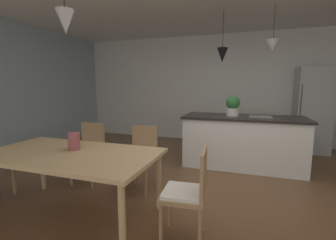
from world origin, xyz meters
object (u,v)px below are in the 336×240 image
object	(u,v)px
dining_table	(70,158)
vase_on_dining_table	(74,141)
chair_far_left	(89,150)
kitchen_island	(243,141)
potted_plant_on_island	(233,106)
chair_kitchen_end	(189,191)
chair_far_right	(141,156)
refrigerator	(312,110)

from	to	relation	value
dining_table	vase_on_dining_table	size ratio (longest dim) A/B	9.77
dining_table	chair_far_left	world-z (taller)	chair_far_left
chair_far_left	vase_on_dining_table	bearing A→B (deg)	-62.43
kitchen_island	potted_plant_on_island	world-z (taller)	potted_plant_on_island
chair_kitchen_end	dining_table	bearing A→B (deg)	-179.82
chair_far_left	kitchen_island	distance (m)	2.59
chair_far_right	chair_far_left	size ratio (longest dim) A/B	1.00
dining_table	refrigerator	xyz separation A→B (m)	(3.13, 3.78, 0.25)
refrigerator	kitchen_island	bearing A→B (deg)	-133.04
dining_table	chair_kitchen_end	world-z (taller)	chair_kitchen_end
kitchen_island	chair_far_right	bearing A→B (deg)	-132.84
dining_table	potted_plant_on_island	size ratio (longest dim) A/B	5.23
chair_kitchen_end	chair_far_right	world-z (taller)	same
potted_plant_on_island	vase_on_dining_table	xyz separation A→B (m)	(-1.58, -2.18, -0.27)
chair_far_right	potted_plant_on_island	xyz separation A→B (m)	(1.13, 1.42, 0.61)
dining_table	refrigerator	size ratio (longest dim) A/B	1.03
dining_table	kitchen_island	size ratio (longest dim) A/B	0.92
chair_far_right	refrigerator	size ratio (longest dim) A/B	0.48
chair_far_right	chair_far_left	world-z (taller)	same
potted_plant_on_island	vase_on_dining_table	world-z (taller)	potted_plant_on_island
chair_far_left	vase_on_dining_table	xyz separation A→B (m)	(0.40, -0.77, 0.34)
dining_table	potted_plant_on_island	distance (m)	2.80
chair_far_left	vase_on_dining_table	distance (m)	0.93
chair_far_right	kitchen_island	distance (m)	1.94
chair_kitchen_end	chair_far_left	world-z (taller)	same
chair_far_right	potted_plant_on_island	bearing A→B (deg)	51.58
dining_table	refrigerator	bearing A→B (deg)	50.38
chair_kitchen_end	chair_far_left	distance (m)	1.95
vase_on_dining_table	refrigerator	bearing A→B (deg)	49.30
chair_far_right	kitchen_island	size ratio (longest dim) A/B	0.42
chair_kitchen_end	refrigerator	distance (m)	4.22
refrigerator	potted_plant_on_island	bearing A→B (deg)	-136.71
kitchen_island	refrigerator	xyz separation A→B (m)	(1.39, 1.49, 0.45)
chair_kitchen_end	potted_plant_on_island	world-z (taller)	potted_plant_on_island
dining_table	refrigerator	distance (m)	4.92
chair_far_left	potted_plant_on_island	distance (m)	2.51
chair_far_left	refrigerator	distance (m)	4.62
chair_far_right	vase_on_dining_table	bearing A→B (deg)	-120.63
chair_kitchen_end	potted_plant_on_island	xyz separation A→B (m)	(0.24, 2.29, 0.61)
chair_kitchen_end	chair_far_left	xyz separation A→B (m)	(-1.74, 0.87, 0.00)
vase_on_dining_table	dining_table	bearing A→B (deg)	-75.19
dining_table	chair_far_left	xyz separation A→B (m)	(-0.43, 0.87, -0.19)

